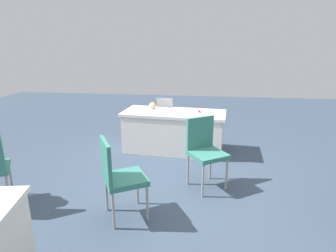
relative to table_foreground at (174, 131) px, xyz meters
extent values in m
plane|color=#3D4C60|center=(-0.13, 1.43, -0.37)|extent=(14.40, 14.40, 0.00)
cube|color=silver|center=(0.00, 0.00, 0.34)|extent=(1.91, 0.95, 0.05)
cube|color=silver|center=(0.00, 0.00, -0.03)|extent=(1.84, 0.91, 0.69)
cylinder|color=#9E9993|center=(0.24, 1.90, -0.15)|extent=(0.03, 0.03, 0.44)
cylinder|color=#9E9993|center=(0.05, 2.22, -0.15)|extent=(0.03, 0.03, 0.44)
cylinder|color=#9E9993|center=(0.57, 2.09, -0.15)|extent=(0.03, 0.03, 0.44)
cylinder|color=#9E9993|center=(0.38, 2.42, -0.15)|extent=(0.03, 0.03, 0.44)
cube|color=#387F70|center=(0.31, 2.16, 0.10)|extent=(0.60, 0.60, 0.06)
cube|color=#387F70|center=(0.48, 2.26, 0.35)|extent=(0.25, 0.38, 0.45)
cylinder|color=#9E9993|center=(-0.87, 1.42, -0.14)|extent=(0.03, 0.03, 0.46)
cylinder|color=#9E9993|center=(-0.56, 1.63, -0.14)|extent=(0.03, 0.03, 0.46)
cylinder|color=#9E9993|center=(-0.66, 1.10, -0.14)|extent=(0.03, 0.03, 0.46)
cylinder|color=#9E9993|center=(-0.34, 1.31, -0.14)|extent=(0.03, 0.03, 0.46)
cube|color=#387F70|center=(-0.61, 1.36, 0.12)|extent=(0.61, 0.61, 0.06)
cube|color=#387F70|center=(-0.50, 1.20, 0.37)|extent=(0.37, 0.27, 0.45)
cylinder|color=#9E9993|center=(1.95, 1.88, -0.15)|extent=(0.03, 0.03, 0.45)
cylinder|color=#9E9993|center=(1.74, 2.20, -0.15)|extent=(0.03, 0.03, 0.45)
cube|color=silver|center=(0.22, -0.11, 0.38)|extent=(0.33, 0.24, 0.02)
cube|color=#B7B7BC|center=(0.21, -0.25, 0.48)|extent=(0.32, 0.10, 0.19)
sphere|color=beige|center=(0.43, -0.19, 0.43)|extent=(0.13, 0.13, 0.13)
cube|color=red|center=(-0.46, -0.06, 0.37)|extent=(0.08, 0.18, 0.01)
camera|label=1|loc=(-0.53, 4.89, 1.55)|focal=29.70mm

